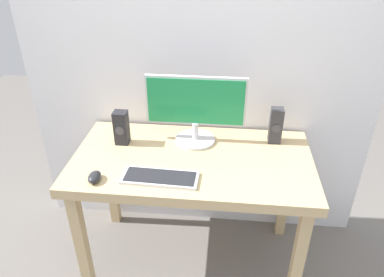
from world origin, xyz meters
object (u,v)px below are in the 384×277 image
Objects in this scene: speaker_right at (276,125)px; speaker_left at (121,128)px; monitor at (195,108)px; keyboard_primary at (160,178)px; desk at (192,171)px; mouse at (95,177)px.

speaker_left is at bearing -172.98° from speaker_right.
monitor reaches higher than speaker_right.
speaker_right is at bearing 4.30° from monitor.
monitor is at bearing -175.70° from speaker_right.
desk is at bearing 56.41° from keyboard_primary.
desk is 0.54m from speaker_right.
desk is 0.54m from mouse.
monitor is 0.46m from keyboard_primary.
desk is 6.57× the size of speaker_left.
mouse is at bearing -171.72° from keyboard_primary.
monitor is 2.67× the size of speaker_right.
speaker_right reaches higher than desk.
speaker_right is (0.46, 0.03, -0.10)m from monitor.
speaker_right is 0.88m from speaker_left.
keyboard_primary is 0.44m from speaker_left.
mouse is 1.04m from speaker_right.
speaker_right is at bearing 35.85° from keyboard_primary.
keyboard_primary is at bearing 6.24° from mouse.
desk is at bearing -88.89° from monitor.
mouse is at bearing -152.45° from speaker_right.
keyboard_primary is (-0.14, -0.21, 0.10)m from desk.
speaker_right is at bearing 7.02° from speaker_left.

